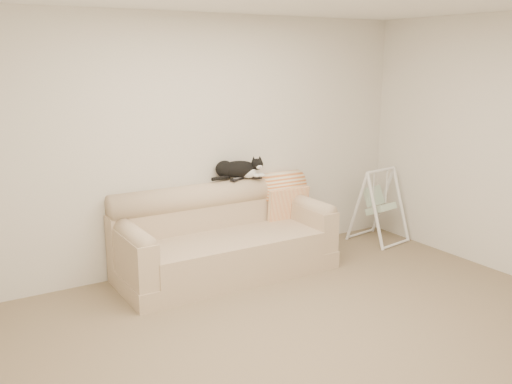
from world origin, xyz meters
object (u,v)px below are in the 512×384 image
at_px(baby_swing, 379,205).
at_px(remote_a, 237,179).
at_px(sofa, 223,240).
at_px(tuxedo_cat, 238,169).
at_px(remote_b, 254,177).

bearing_deg(baby_swing, remote_a, 171.31).
xyz_separation_m(sofa, tuxedo_cat, (0.33, 0.26, 0.66)).
bearing_deg(baby_swing, tuxedo_cat, 170.23).
distance_m(remote_b, baby_swing, 1.67).
bearing_deg(tuxedo_cat, remote_b, -13.68).
relative_size(remote_a, baby_swing, 0.21).
xyz_separation_m(sofa, baby_swing, (2.09, -0.05, 0.09)).
bearing_deg(tuxedo_cat, sofa, -142.07).
xyz_separation_m(remote_a, remote_b, (0.20, -0.01, -0.00)).
bearing_deg(remote_b, remote_a, 176.43).
relative_size(sofa, tuxedo_cat, 3.67).
xyz_separation_m(remote_b, tuxedo_cat, (-0.18, 0.04, 0.10)).
height_order(sofa, baby_swing, sofa).
height_order(remote_a, baby_swing, remote_a).
bearing_deg(tuxedo_cat, remote_a, -129.96).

